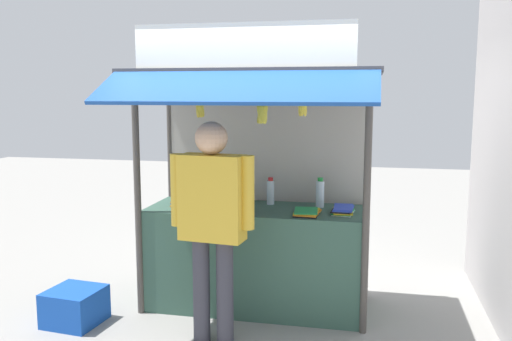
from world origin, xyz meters
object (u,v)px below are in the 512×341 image
object	(u,v)px
water_bottle_mid_right	(216,193)
magazine_stack_rear_center	(343,210)
magazine_stack_far_left	(238,209)
magazine_stack_right	(186,203)
water_bottle_front_right	(320,193)
water_bottle_back_right	(209,191)
banana_bunch_inner_left	(262,114)
water_bottle_back_left	(271,192)
plastic_crate	(75,306)
banana_bunch_rightmost	(200,110)
vendor_person	(212,212)
magazine_stack_center	(307,212)
banana_bunch_leftmost	(303,108)

from	to	relation	value
water_bottle_mid_right	magazine_stack_rear_center	distance (m)	1.22
magazine_stack_far_left	magazine_stack_right	bearing A→B (deg)	157.88
water_bottle_front_right	water_bottle_back_right	bearing A→B (deg)	179.78
magazine_stack_far_left	banana_bunch_inner_left	size ratio (longest dim) A/B	0.88
water_bottle_back_left	plastic_crate	xyz separation A→B (m)	(-1.55, -0.91, -0.91)
water_bottle_back_right	magazine_stack_right	distance (m)	0.27
banana_bunch_rightmost	vendor_person	distance (m)	0.87
banana_bunch_inner_left	vendor_person	bearing A→B (deg)	-135.22
water_bottle_mid_right	banana_bunch_rightmost	distance (m)	0.99
banana_bunch_inner_left	plastic_crate	distance (m)	2.33
plastic_crate	vendor_person	bearing A→B (deg)	-3.99
magazine_stack_rear_center	magazine_stack_right	bearing A→B (deg)	178.90
magazine_stack_center	water_bottle_mid_right	bearing A→B (deg)	163.12
water_bottle_front_right	magazine_stack_far_left	world-z (taller)	water_bottle_front_right
banana_bunch_inner_left	banana_bunch_rightmost	xyz separation A→B (m)	(-0.52, -0.00, 0.03)
magazine_stack_right	banana_bunch_rightmost	xyz separation A→B (m)	(0.30, -0.46, 0.88)
magazine_stack_far_left	magazine_stack_right	distance (m)	0.61
water_bottle_back_left	vendor_person	xyz separation A→B (m)	(-0.28, -1.00, 0.01)
water_bottle_mid_right	banana_bunch_rightmost	bearing A→B (deg)	-85.50
water_bottle_mid_right	banana_bunch_leftmost	size ratio (longest dim) A/B	0.87
magazine_stack_center	magazine_stack_far_left	xyz separation A→B (m)	(-0.59, -0.08, 0.02)
water_bottle_back_right	magazine_stack_right	bearing A→B (deg)	-130.19
plastic_crate	water_bottle_front_right	bearing A→B (deg)	23.61
water_bottle_back_left	water_bottle_front_right	bearing A→B (deg)	-2.94
magazine_stack_rear_center	banana_bunch_leftmost	size ratio (longest dim) A/B	1.28
water_bottle_mid_right	water_bottle_back_left	bearing A→B (deg)	10.35
magazine_stack_far_left	banana_bunch_inner_left	distance (m)	0.91
magazine_stack_center	banana_bunch_rightmost	bearing A→B (deg)	-160.57
water_bottle_back_left	water_bottle_front_right	size ratio (longest dim) A/B	0.93
magazine_stack_right	magazine_stack_rear_center	world-z (taller)	magazine_stack_rear_center
magazine_stack_right	banana_bunch_rightmost	bearing A→B (deg)	-56.73
water_bottle_front_right	plastic_crate	bearing A→B (deg)	-156.39
magazine_stack_far_left	vendor_person	bearing A→B (deg)	-97.34
vendor_person	plastic_crate	distance (m)	1.58
water_bottle_front_right	magazine_stack_center	xyz separation A→B (m)	(-0.08, -0.34, -0.11)
magazine_stack_right	water_bottle_mid_right	bearing A→B (deg)	25.73
water_bottle_mid_right	water_bottle_front_right	distance (m)	0.99
magazine_stack_right	banana_bunch_leftmost	xyz separation A→B (m)	(1.15, -0.45, 0.91)
water_bottle_back_right	magazine_stack_center	bearing A→B (deg)	-19.33
banana_bunch_rightmost	banana_bunch_leftmost	xyz separation A→B (m)	(0.85, 0.00, 0.02)
magazine_stack_rear_center	plastic_crate	bearing A→B (deg)	-163.52
water_bottle_back_left	magazine_stack_rear_center	xyz separation A→B (m)	(0.69, -0.24, -0.09)
vendor_person	magazine_stack_center	bearing A→B (deg)	-130.00
banana_bunch_leftmost	magazine_stack_center	bearing A→B (deg)	88.25
magazine_stack_rear_center	banana_bunch_rightmost	world-z (taller)	banana_bunch_rightmost
water_bottle_front_right	banana_bunch_inner_left	size ratio (longest dim) A/B	0.87
water_bottle_back_right	banana_bunch_leftmost	bearing A→B (deg)	-33.49
water_bottle_front_right	magazine_stack_far_left	bearing A→B (deg)	-148.03
water_bottle_mid_right	water_bottle_front_right	bearing A→B (deg)	4.05
water_bottle_back_right	banana_bunch_inner_left	xyz separation A→B (m)	(0.66, -0.65, 0.78)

